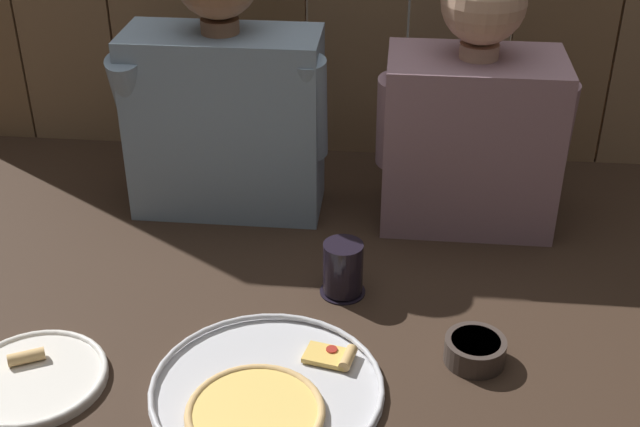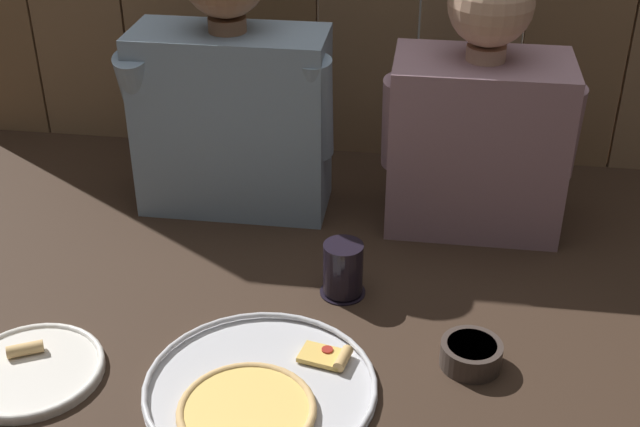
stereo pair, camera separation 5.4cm
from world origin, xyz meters
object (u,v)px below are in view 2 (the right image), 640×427
(dipping_bowl, at_px, (471,353))
(diner_left, at_px, (231,89))
(dinner_plate, at_px, (31,370))
(drinking_glass, at_px, (343,270))
(diner_right, at_px, (480,114))
(pizza_tray, at_px, (257,393))

(dipping_bowl, relative_size, diner_left, 0.17)
(dinner_plate, relative_size, dipping_bowl, 2.31)
(drinking_glass, distance_m, diner_left, 0.48)
(drinking_glass, distance_m, diner_right, 0.45)
(pizza_tray, relative_size, dipping_bowl, 3.67)
(dinner_plate, relative_size, diner_right, 0.42)
(pizza_tray, xyz_separation_m, dipping_bowl, (0.35, 0.13, 0.02))
(dipping_bowl, height_order, diner_right, diner_right)
(drinking_glass, bearing_deg, dinner_plate, -148.11)
(dinner_plate, bearing_deg, pizza_tray, -0.35)
(dinner_plate, xyz_separation_m, dipping_bowl, (0.74, 0.13, 0.02))
(pizza_tray, distance_m, drinking_glass, 0.33)
(diner_left, bearing_deg, drinking_glass, -48.23)
(pizza_tray, bearing_deg, diner_right, 60.79)
(drinking_glass, bearing_deg, dipping_bowl, -36.54)
(pizza_tray, height_order, drinking_glass, drinking_glass)
(pizza_tray, bearing_deg, drinking_glass, 71.47)
(pizza_tray, bearing_deg, diner_left, 105.82)
(pizza_tray, xyz_separation_m, diner_right, (0.35, 0.63, 0.25))
(dinner_plate, relative_size, diner_left, 0.40)
(pizza_tray, distance_m, dinner_plate, 0.39)
(pizza_tray, distance_m, diner_left, 0.71)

